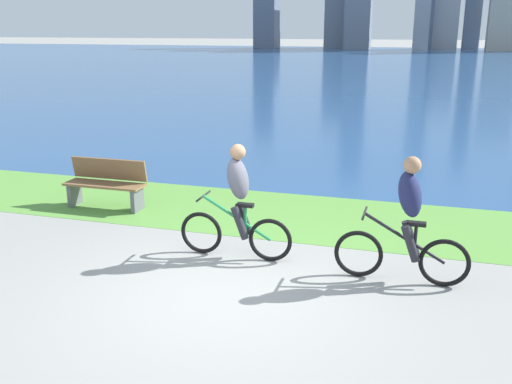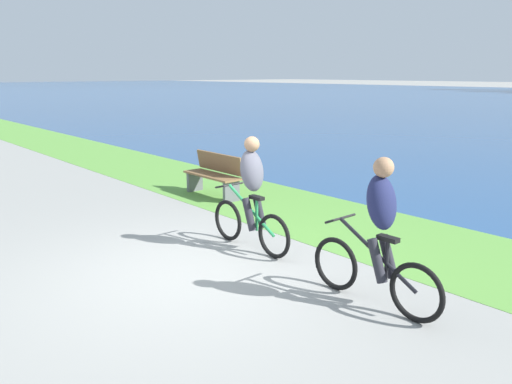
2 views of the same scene
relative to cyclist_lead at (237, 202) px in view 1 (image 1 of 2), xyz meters
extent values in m
plane|color=gray|center=(0.20, -1.19, -0.83)|extent=(300.00, 300.00, 0.00)
cube|color=#59933D|center=(0.20, 2.08, -0.83)|extent=(120.00, 2.60, 0.01)
cube|color=navy|center=(0.20, 46.78, -0.83)|extent=(300.00, 86.82, 0.00)
torus|color=black|center=(-0.56, 0.00, -0.52)|extent=(0.64, 0.06, 0.64)
torus|color=black|center=(0.49, 0.00, -0.52)|extent=(0.64, 0.06, 0.64)
cylinder|color=#268C4C|center=(-0.01, 0.00, -0.23)|extent=(1.02, 0.04, 0.61)
cylinder|color=#268C4C|center=(0.12, 0.00, -0.28)|extent=(0.04, 0.04, 0.47)
cube|color=black|center=(0.12, 0.00, -0.03)|extent=(0.24, 0.10, 0.05)
cylinder|color=black|center=(-0.51, 0.00, 0.05)|extent=(0.03, 0.52, 0.03)
ellipsoid|color=#595966|center=(0.01, 0.00, 0.35)|extent=(0.40, 0.36, 0.65)
sphere|color=#A57A59|center=(0.01, 0.00, 0.73)|extent=(0.22, 0.22, 0.22)
cylinder|color=#26262D|center=(0.07, -0.10, -0.27)|extent=(0.27, 0.11, 0.49)
cylinder|color=#26262D|center=(0.07, 0.10, -0.27)|extent=(0.27, 0.11, 0.49)
torus|color=black|center=(1.75, -0.17, -0.51)|extent=(0.65, 0.06, 0.65)
torus|color=black|center=(2.84, -0.17, -0.51)|extent=(0.65, 0.06, 0.65)
cylinder|color=black|center=(2.32, -0.17, -0.22)|extent=(1.06, 0.04, 0.61)
cylinder|color=black|center=(2.46, -0.17, -0.27)|extent=(0.04, 0.04, 0.47)
cube|color=black|center=(2.46, -0.17, -0.02)|extent=(0.24, 0.10, 0.05)
cylinder|color=black|center=(1.80, -0.17, 0.06)|extent=(0.03, 0.52, 0.03)
ellipsoid|color=#1E234C|center=(2.35, -0.17, 0.36)|extent=(0.40, 0.36, 0.65)
sphere|color=#A57A59|center=(2.35, -0.17, 0.74)|extent=(0.22, 0.22, 0.22)
cylinder|color=#26262D|center=(2.40, -0.27, -0.26)|extent=(0.27, 0.11, 0.49)
cylinder|color=#26262D|center=(2.40, -0.07, -0.26)|extent=(0.27, 0.11, 0.49)
cube|color=brown|center=(-3.06, 1.52, -0.38)|extent=(1.50, 0.45, 0.04)
cube|color=brown|center=(-3.06, 1.72, -0.13)|extent=(1.50, 0.11, 0.40)
cube|color=#595960|center=(-2.41, 1.52, -0.61)|extent=(0.08, 0.37, 0.45)
cube|color=#595960|center=(-3.71, 1.52, -0.61)|extent=(0.08, 0.37, 0.45)
cube|color=slate|center=(-11.25, 84.10, 5.14)|extent=(3.52, 4.44, 11.96)
cube|color=slate|center=(-10.25, 85.71, 3.95)|extent=(4.04, 3.34, 9.57)
cube|color=#B7B7BC|center=(4.43, 83.07, 3.96)|extent=(4.02, 2.29, 9.59)
cube|color=#ADA899|center=(12.26, 78.90, 5.45)|extent=(4.38, 2.50, 12.57)
camera|label=1|loc=(2.41, -7.25, 2.39)|focal=39.68mm
camera|label=2|loc=(5.44, -4.62, 1.71)|focal=35.67mm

